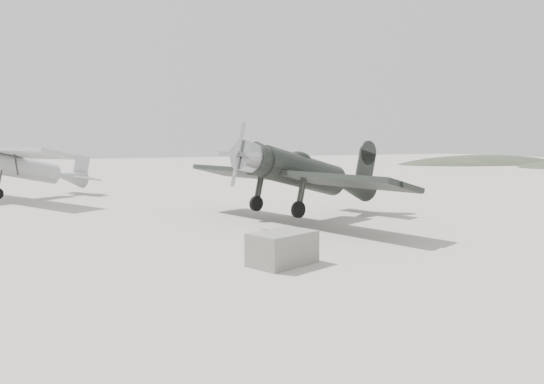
{
  "coord_description": "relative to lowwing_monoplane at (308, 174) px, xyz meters",
  "views": [
    {
      "loc": [
        -5.53,
        -14.55,
        3.33
      ],
      "look_at": [
        1.86,
        2.17,
        1.5
      ],
      "focal_mm": 35.0,
      "sensor_mm": 36.0,
      "label": 1
    }
  ],
  "objects": [
    {
      "name": "lowwing_monoplane",
      "position": [
        0.0,
        0.0,
        0.0
      ],
      "size": [
        8.1,
        11.12,
        3.6
      ],
      "rotation": [
        0.0,
        0.24,
        0.3
      ],
      "color": "black",
      "rests_on": "ground"
    },
    {
      "name": "highwing_monoplane",
      "position": [
        -11.26,
        13.14,
        0.18
      ],
      "size": [
        8.97,
        11.21,
        3.33
      ],
      "rotation": [
        0.0,
        0.23,
        0.49
      ],
      "color": "gray",
      "rests_on": "ground"
    },
    {
      "name": "equipment_block",
      "position": [
        -4.22,
        -6.62,
        -1.46
      ],
      "size": [
        2.04,
        1.68,
        0.88
      ],
      "primitive_type": "cube",
      "rotation": [
        0.0,
        0.0,
        0.39
      ],
      "color": "#63625C",
      "rests_on": "ground"
    },
    {
      "name": "hill_northeast",
      "position": [
        45.46,
        35.38,
        -1.9
      ],
      "size": [
        32.0,
        16.0,
        5.2
      ],
      "primitive_type": "ellipsoid",
      "color": "#2D3728",
      "rests_on": "ground"
    },
    {
      "name": "ground",
      "position": [
        -4.54,
        -4.62,
        -1.9
      ],
      "size": [
        160.0,
        160.0,
        0.0
      ],
      "primitive_type": "plane",
      "color": "gray",
      "rests_on": "ground"
    }
  ]
}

